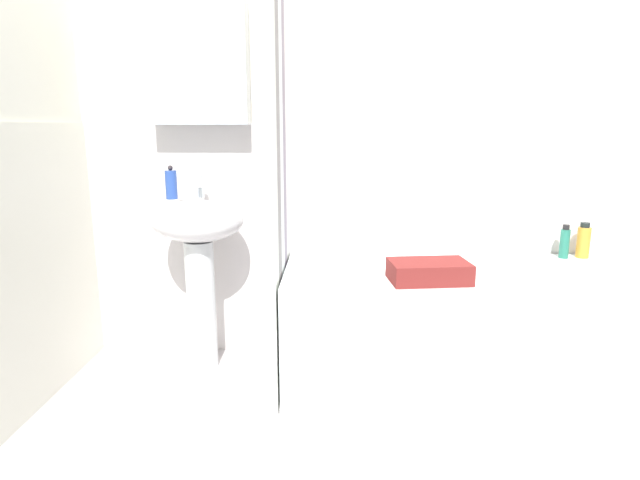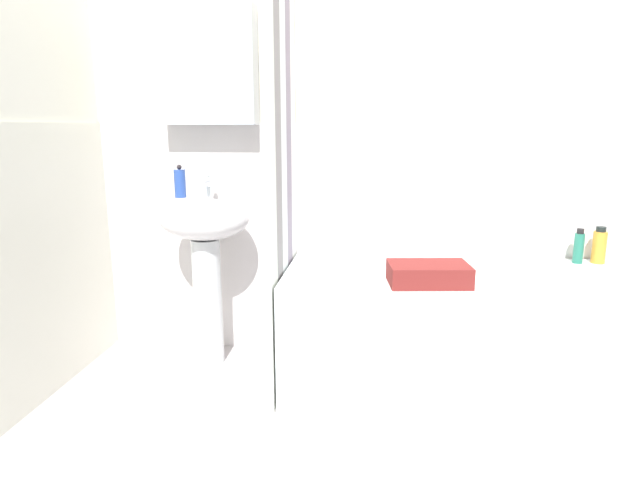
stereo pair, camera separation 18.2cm
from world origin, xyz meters
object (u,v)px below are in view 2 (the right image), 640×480
(body_wash_bottle, at_px, (599,246))
(conditioner_bottle, at_px, (579,247))
(towel_folded, at_px, (429,274))
(sink, at_px, (205,244))
(soap_dispenser, at_px, (180,183))
(bathtub, at_px, (457,331))

(body_wash_bottle, bearing_deg, conditioner_bottle, -173.30)
(body_wash_bottle, bearing_deg, towel_folded, -152.28)
(sink, xyz_separation_m, body_wash_bottle, (1.89, 0.12, 0.01))
(sink, xyz_separation_m, towel_folded, (1.05, -0.32, -0.03))
(sink, distance_m, conditioner_bottle, 1.79)
(soap_dispenser, bearing_deg, bathtub, -7.57)
(soap_dispenser, xyz_separation_m, conditioner_bottle, (1.92, 0.07, -0.29))
(body_wash_bottle, bearing_deg, bathtub, -159.37)
(soap_dispenser, distance_m, body_wash_bottle, 2.04)
(body_wash_bottle, distance_m, towel_folded, 0.94)
(conditioner_bottle, relative_size, towel_folded, 0.51)
(body_wash_bottle, bearing_deg, sink, -176.33)
(bathtub, distance_m, conditioner_bottle, 0.72)
(towel_folded, bearing_deg, soap_dispenser, 162.98)
(conditioner_bottle, distance_m, towel_folded, 0.85)
(sink, height_order, towel_folded, sink)
(soap_dispenser, distance_m, conditioner_bottle, 1.94)
(sink, bearing_deg, body_wash_bottle, 3.67)
(conditioner_bottle, bearing_deg, sink, -176.49)
(soap_dispenser, bearing_deg, body_wash_bottle, 2.19)
(body_wash_bottle, relative_size, conditioner_bottle, 1.05)
(sink, height_order, conditioner_bottle, sink)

